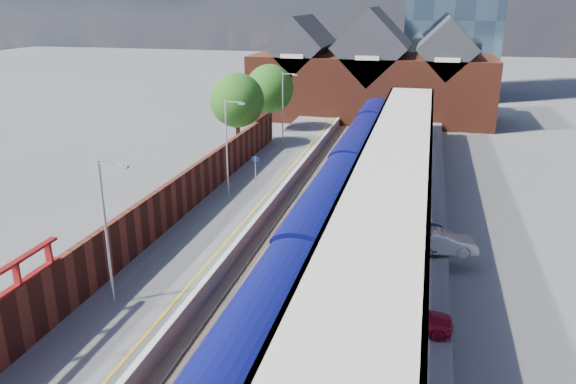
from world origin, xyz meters
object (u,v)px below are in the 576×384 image
at_px(lamp_post_c, 228,142).
at_px(parked_car_red, 410,316).
at_px(train, 345,171).
at_px(parked_car_blue, 410,228).
at_px(platform_sign, 256,167).
at_px(parked_car_dark, 408,237).
at_px(lamp_post_b, 108,225).
at_px(lamp_post_d, 284,104).
at_px(parked_car_silver, 440,242).

xyz_separation_m(lamp_post_c, parked_car_red, (13.55, -14.90, -3.36)).
bearing_deg(lamp_post_c, train, 28.68).
distance_m(lamp_post_c, parked_car_blue, 14.37).
height_order(platform_sign, parked_car_dark, platform_sign).
distance_m(lamp_post_b, lamp_post_d, 32.00).
xyz_separation_m(train, parked_car_silver, (7.01, -10.88, -0.45)).
bearing_deg(lamp_post_b, parked_car_dark, 37.06).
height_order(lamp_post_b, lamp_post_d, same).
distance_m(platform_sign, parked_car_silver, 16.03).
bearing_deg(platform_sign, lamp_post_d, 95.56).
height_order(parked_car_red, parked_car_dark, parked_car_red).
distance_m(lamp_post_c, parked_car_red, 20.42).
height_order(lamp_post_b, parked_car_silver, lamp_post_b).
distance_m(parked_car_red, parked_car_silver, 8.42).
bearing_deg(platform_sign, lamp_post_b, -94.33).
relative_size(platform_sign, parked_car_red, 0.67).
xyz_separation_m(train, parked_car_red, (5.70, -19.20, -0.49)).
distance_m(train, lamp_post_d, 14.38).
xyz_separation_m(lamp_post_d, parked_car_silver, (14.86, -22.58, -3.32)).
distance_m(lamp_post_c, parked_car_dark, 14.83).
bearing_deg(lamp_post_d, lamp_post_c, -90.00).
bearing_deg(lamp_post_c, parked_car_dark, -25.10).
bearing_deg(train, parked_car_blue, -60.12).
height_order(platform_sign, parked_car_blue, platform_sign).
bearing_deg(lamp_post_b, lamp_post_d, 90.00).
distance_m(train, parked_car_dark, 11.67).
xyz_separation_m(lamp_post_b, parked_car_red, (13.55, 1.10, -3.36)).
relative_size(train, lamp_post_d, 9.42).
bearing_deg(lamp_post_b, lamp_post_c, 90.00).
bearing_deg(train, lamp_post_d, 123.87).
height_order(train, parked_car_silver, train).
distance_m(train, lamp_post_b, 21.95).
xyz_separation_m(platform_sign, parked_car_blue, (11.75, -6.85, -1.04)).
xyz_separation_m(lamp_post_c, parked_car_blue, (13.11, -4.85, -3.34)).
height_order(train, lamp_post_d, lamp_post_d).
distance_m(platform_sign, parked_car_dark, 14.30).
bearing_deg(lamp_post_c, lamp_post_b, -90.00).
distance_m(lamp_post_d, parked_car_silver, 27.24).
height_order(lamp_post_c, parked_car_dark, lamp_post_c).
distance_m(lamp_post_b, platform_sign, 18.20).
bearing_deg(train, lamp_post_b, -111.16).
bearing_deg(parked_car_silver, parked_car_blue, 34.49).
xyz_separation_m(lamp_post_b, lamp_post_d, (0.00, 32.00, 0.00)).
bearing_deg(parked_car_red, lamp_post_b, 95.35).
relative_size(train, parked_car_blue, 13.98).
relative_size(lamp_post_d, parked_car_dark, 1.63).
relative_size(train, parked_car_red, 17.79).
xyz_separation_m(train, parked_car_dark, (5.22, -10.42, -0.50)).
bearing_deg(parked_car_blue, parked_car_silver, -117.72).
xyz_separation_m(lamp_post_d, parked_car_dark, (13.08, -22.13, -3.37)).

